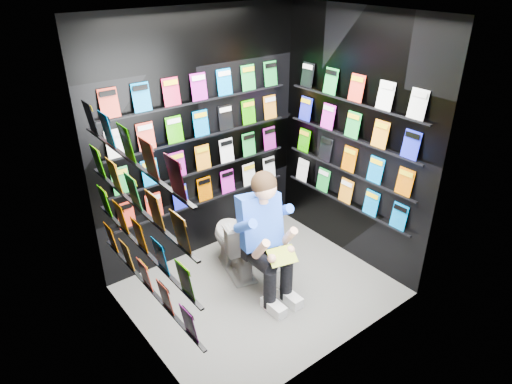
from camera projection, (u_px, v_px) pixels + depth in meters
floor at (260, 290)px, 4.58m from camera, size 2.40×2.40×0.00m
ceiling at (262, 14)px, 3.38m from camera, size 2.40×2.40×0.00m
wall_back at (200, 140)px, 4.68m from camera, size 2.40×0.04×2.60m
wall_front at (347, 219)px, 3.28m from camera, size 2.40×0.04×2.60m
wall_left at (132, 216)px, 3.33m from camera, size 0.04×2.00×2.60m
wall_right at (353, 142)px, 4.64m from camera, size 0.04×2.00×2.60m
comics_back at (202, 141)px, 4.66m from camera, size 2.10×0.06×1.37m
comics_left at (136, 214)px, 3.34m from camera, size 0.06×1.70×1.37m
comics_right at (351, 142)px, 4.62m from camera, size 0.06×1.70×1.37m
toilet at (236, 240)px, 4.72m from camera, size 0.60×0.83×0.73m
longbox at (269, 251)px, 4.93m from camera, size 0.28×0.43×0.30m
longbox_lid at (269, 238)px, 4.85m from camera, size 0.31×0.46×0.03m
reader at (258, 221)px, 4.26m from camera, size 0.71×0.89×1.43m
held_comic at (282, 256)px, 4.11m from camera, size 0.29×0.21×0.11m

